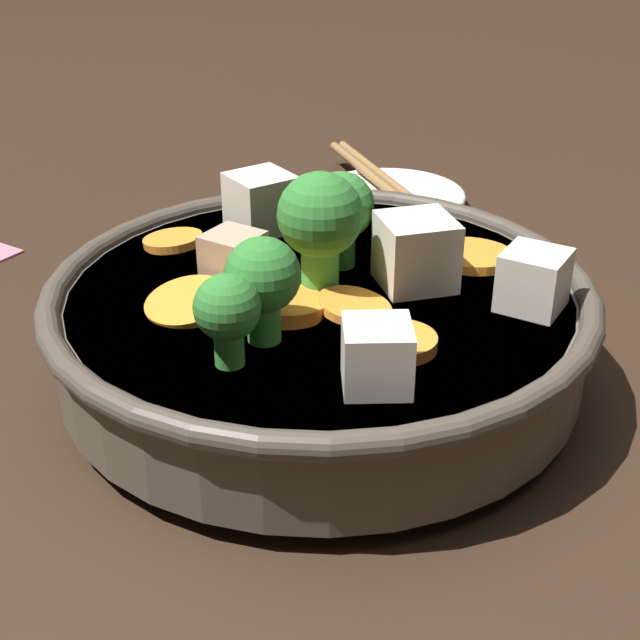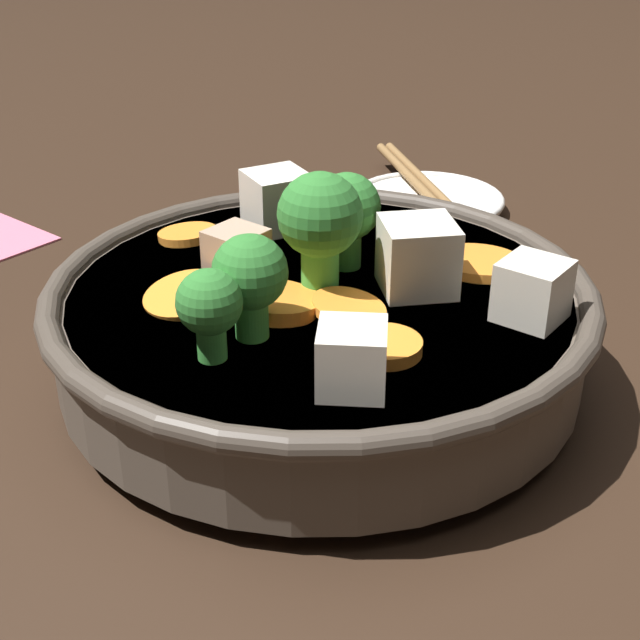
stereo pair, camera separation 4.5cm
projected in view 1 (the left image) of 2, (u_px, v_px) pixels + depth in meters
ground_plane at (320, 381)px, 0.47m from camera, size 3.00×3.00×0.00m
stirfry_bowl at (320, 315)px, 0.45m from camera, size 0.27×0.27×0.11m
side_saucer at (390, 199)px, 0.69m from camera, size 0.12×0.12×0.01m
chopsticks_pair at (390, 187)px, 0.68m from camera, size 0.22×0.07×0.01m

